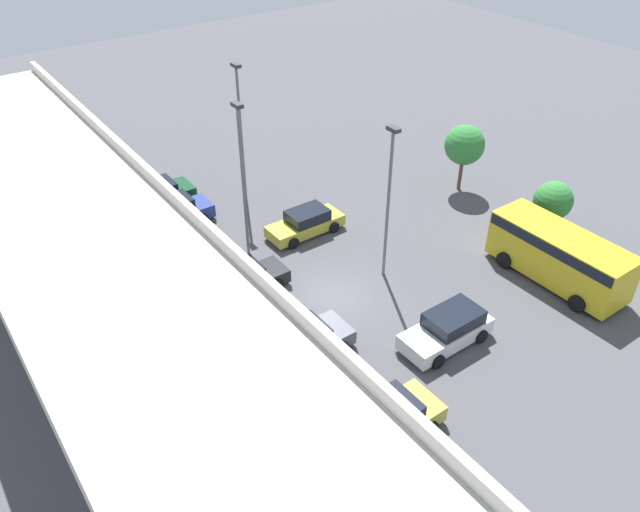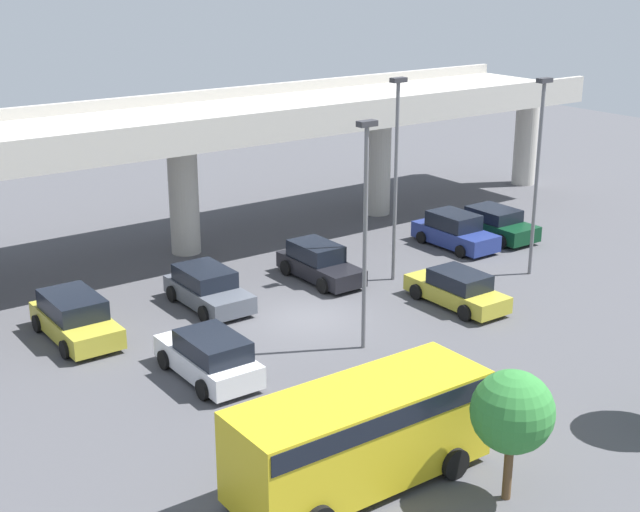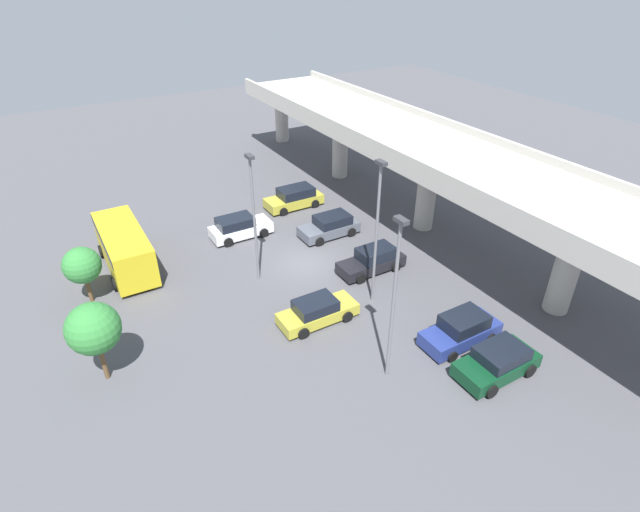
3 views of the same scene
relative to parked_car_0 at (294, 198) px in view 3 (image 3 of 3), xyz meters
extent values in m
plane|color=#4C4C51|center=(8.18, -3.58, -0.80)|extent=(102.22, 102.22, 0.00)
cube|color=#BCB7AD|center=(8.18, 6.79, 5.33)|extent=(47.70, 7.95, 0.90)
cube|color=#BCB7AD|center=(8.18, 2.96, 6.06)|extent=(47.70, 0.30, 0.55)
cube|color=#BCB7AD|center=(8.18, 10.62, 6.06)|extent=(47.70, 0.30, 0.55)
cylinder|color=#BCB7AD|center=(-15.68, 6.79, 2.04)|extent=(1.42, 1.42, 5.68)
cylinder|color=#BCB7AD|center=(-3.75, 6.79, 2.04)|extent=(1.42, 1.42, 5.68)
cylinder|color=#BCB7AD|center=(8.18, 6.79, 2.04)|extent=(1.42, 1.42, 5.68)
cylinder|color=#BCB7AD|center=(20.10, 6.79, 2.04)|extent=(1.42, 1.42, 5.68)
cube|color=gold|center=(0.00, -0.07, -0.24)|extent=(1.95, 4.72, 0.75)
cube|color=black|center=(0.00, 0.14, 0.50)|extent=(1.79, 2.82, 0.74)
cylinder|color=black|center=(1.00, -1.54, -0.46)|extent=(0.22, 0.68, 0.68)
cylinder|color=black|center=(-1.00, -1.54, -0.46)|extent=(0.22, 0.68, 0.68)
cylinder|color=black|center=(1.00, 1.39, -0.46)|extent=(0.22, 0.68, 0.68)
cylinder|color=black|center=(-1.00, 1.39, -0.46)|extent=(0.22, 0.68, 0.68)
cube|color=silver|center=(2.44, -5.78, -0.23)|extent=(1.86, 4.49, 0.77)
cube|color=black|center=(2.44, -6.18, 0.49)|extent=(1.71, 2.58, 0.67)
cylinder|color=black|center=(1.49, -4.39, -0.46)|extent=(0.22, 0.69, 0.69)
cylinder|color=black|center=(3.39, -4.39, -0.46)|extent=(0.22, 0.69, 0.69)
cylinder|color=black|center=(1.49, -7.17, -0.46)|extent=(0.22, 0.69, 0.69)
cylinder|color=black|center=(3.39, -7.17, -0.46)|extent=(0.22, 0.69, 0.69)
cube|color=#515660|center=(5.62, -0.10, -0.26)|extent=(1.92, 4.44, 0.71)
cube|color=black|center=(5.62, 0.20, 0.43)|extent=(1.76, 2.54, 0.67)
cylinder|color=black|center=(6.60, -1.48, -0.46)|extent=(0.22, 0.68, 0.68)
cylinder|color=black|center=(4.64, -1.48, -0.46)|extent=(0.22, 0.68, 0.68)
cylinder|color=black|center=(6.60, 1.28, -0.46)|extent=(0.22, 0.68, 0.68)
cylinder|color=black|center=(4.64, 1.28, -0.46)|extent=(0.22, 0.68, 0.68)
cube|color=black|center=(11.16, -0.22, -0.26)|extent=(1.72, 4.54, 0.71)
cube|color=black|center=(11.16, 0.13, 0.46)|extent=(1.58, 2.42, 0.73)
cylinder|color=black|center=(12.04, -1.63, -0.45)|extent=(0.22, 0.70, 0.70)
cylinder|color=black|center=(10.28, -1.63, -0.45)|extent=(0.22, 0.70, 0.70)
cylinder|color=black|center=(12.04, 1.18, -0.45)|extent=(0.22, 0.70, 0.70)
cylinder|color=black|center=(10.28, 1.18, -0.45)|extent=(0.22, 0.70, 0.70)
cube|color=gold|center=(13.94, -5.91, -0.29)|extent=(1.73, 4.61, 0.67)
cube|color=black|center=(13.94, -6.07, 0.36)|extent=(1.60, 2.33, 0.64)
cylinder|color=black|center=(13.05, -4.48, -0.47)|extent=(0.22, 0.66, 0.66)
cylinder|color=black|center=(14.83, -4.48, -0.47)|extent=(0.22, 0.66, 0.66)
cylinder|color=black|center=(13.05, -7.34, -0.47)|extent=(0.22, 0.66, 0.66)
cylinder|color=black|center=(14.83, -7.34, -0.47)|extent=(0.22, 0.66, 0.66)
cube|color=navy|center=(19.37, -0.20, -0.24)|extent=(1.83, 4.49, 0.78)
cube|color=black|center=(19.37, -0.05, 0.52)|extent=(1.68, 2.38, 0.75)
cylinder|color=black|center=(20.30, -1.59, -0.50)|extent=(0.22, 0.61, 0.61)
cylinder|color=black|center=(18.43, -1.59, -0.50)|extent=(0.22, 0.61, 0.61)
cylinder|color=black|center=(20.30, 1.19, -0.50)|extent=(0.22, 0.61, 0.61)
cylinder|color=black|center=(18.43, 1.19, -0.50)|extent=(0.22, 0.61, 0.61)
cube|color=#0C381E|center=(22.05, -0.37, -0.23)|extent=(1.97, 4.32, 0.75)
cube|color=black|center=(22.05, -0.17, 0.44)|extent=(1.82, 2.42, 0.60)
cylinder|color=black|center=(23.06, -1.71, -0.45)|extent=(0.22, 0.70, 0.70)
cylinder|color=black|center=(21.04, -1.71, -0.45)|extent=(0.22, 0.70, 0.70)
cylinder|color=black|center=(23.06, 0.97, -0.45)|extent=(0.22, 0.70, 0.70)
cylinder|color=black|center=(21.04, 0.97, -0.45)|extent=(0.22, 0.70, 0.70)
cube|color=gold|center=(2.58, -13.98, 0.73)|extent=(7.38, 2.49, 2.56)
cube|color=black|center=(2.58, -13.98, 1.64)|extent=(7.23, 2.54, 0.56)
cylinder|color=black|center=(4.86, -12.71, -0.35)|extent=(0.90, 0.29, 0.90)
cylinder|color=black|center=(4.86, -15.25, -0.35)|extent=(0.90, 0.29, 0.90)
cylinder|color=black|center=(0.29, -12.71, -0.35)|extent=(0.90, 0.29, 0.90)
cylinder|color=black|center=(0.29, -15.25, -0.35)|extent=(0.90, 0.29, 0.90)
cylinder|color=slate|center=(8.21, -7.01, 3.28)|extent=(0.16, 0.16, 8.17)
cube|color=#333338|center=(8.21, -7.01, 7.46)|extent=(0.70, 0.35, 0.20)
cylinder|color=slate|center=(13.84, -2.03, 3.54)|extent=(0.16, 0.16, 8.69)
cube|color=#333338|center=(13.84, -2.03, 7.98)|extent=(0.70, 0.35, 0.20)
cylinder|color=slate|center=(19.35, -5.07, 3.49)|extent=(0.16, 0.16, 8.58)
cube|color=#333338|center=(19.35, -5.07, 7.88)|extent=(0.70, 0.35, 0.20)
cylinder|color=brown|center=(5.31, -16.76, 0.01)|extent=(0.24, 0.24, 1.63)
sphere|color=#337F38|center=(5.31, -16.76, 1.75)|extent=(2.18, 2.18, 2.18)
cylinder|color=brown|center=(12.47, -17.18, 0.22)|extent=(0.24, 0.24, 2.05)
sphere|color=#337F38|center=(12.47, -17.18, 2.32)|extent=(2.53, 2.53, 2.53)
camera|label=1|loc=(-11.53, 11.45, 19.07)|focal=35.00mm
camera|label=2|loc=(-10.54, -30.38, 12.75)|focal=50.00mm
camera|label=3|loc=(33.38, -17.22, 17.33)|focal=28.00mm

